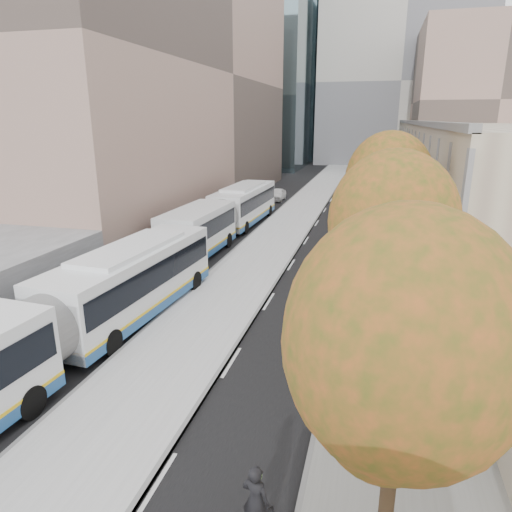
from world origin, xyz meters
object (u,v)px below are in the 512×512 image
(bus_near, at_px, (70,316))
(bus_far, at_px, (227,213))
(bus_shelter, at_px, (460,346))
(distant_car, at_px, (277,194))

(bus_near, relative_size, bus_far, 1.00)
(bus_far, bearing_deg, bus_near, -87.21)
(bus_shelter, xyz_separation_m, bus_far, (-13.41, 19.23, -0.52))
(bus_near, relative_size, distant_car, 4.91)
(bus_shelter, relative_size, bus_near, 0.24)
(bus_shelter, height_order, bus_near, bus_near)
(bus_shelter, distance_m, distant_car, 37.71)
(bus_shelter, bearing_deg, bus_far, 124.90)
(bus_near, distance_m, distant_car, 35.45)
(bus_near, height_order, distant_car, bus_near)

